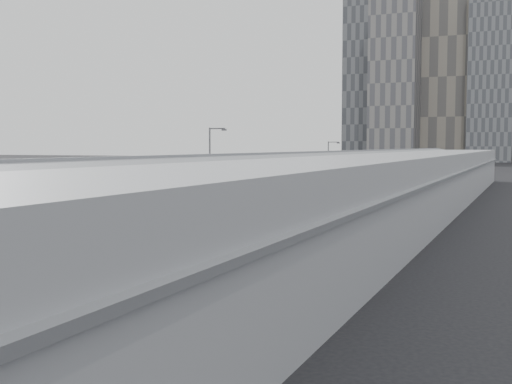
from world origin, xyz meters
The scene contains 19 objects.
sidewalk centered at (9.00, 55.00, 0.06)m, with size 10.00×170.00×0.12m, color gray.
lane_line centered at (-1.50, 55.00, 0.01)m, with size 0.12×160.00×0.02m, color gold.
depot centered at (12.99, 55.00, 3.51)m, with size 12.45×160.40×7.20m.
skyline centered at (-2.90, 324.16, 50.85)m, with size 145.00×64.00×120.00m.
bus_1 centered at (1.61, 19.86, 1.57)m, with size 3.00×12.77×3.71m.
bus_2 centered at (1.74, 32.30, 1.56)m, with size 2.89×12.68×3.69m.
bus_3 centered at (2.21, 48.28, 1.50)m, with size 2.73×12.19×3.56m.
bus_4 centered at (2.16, 60.15, 1.73)m, with size 4.02×14.17×4.09m.
bus_5 centered at (2.49, 74.32, 1.50)m, with size 3.39×12.31×3.55m.
bus_6 centered at (2.11, 89.23, 1.48)m, with size 2.96×12.14×3.52m.
bus_7 centered at (2.55, 102.48, 1.55)m, with size 3.69×12.74×3.67m.
bus_8 centered at (2.00, 119.52, 1.62)m, with size 3.98×13.30×3.83m.
tree_1 centered at (6.06, 30.08, 3.77)m, with size 1.48×1.48×4.58m.
tree_2 centered at (5.55, 58.14, 3.66)m, with size 2.49×2.49×4.92m.
tree_3 centered at (6.27, 82.58, 3.49)m, with size 1.06×1.06×4.18m.
street_lamp_near centered at (-5.02, 48.17, 5.52)m, with size 2.04×0.22×9.63m.
street_lamp_far centered at (-4.37, 89.42, 4.89)m, with size 2.04×0.22×8.41m.
shipping_container centered at (-4.91, 115.59, 1.34)m, with size 2.15×5.96×2.69m, color #133D1F.
suv centered at (-3.52, 131.23, 0.88)m, with size 2.94×6.37×1.77m, color black.
Camera 1 is at (26.26, -12.59, 7.73)m, focal length 45.00 mm.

